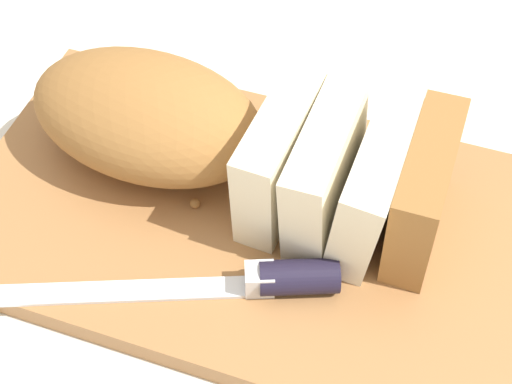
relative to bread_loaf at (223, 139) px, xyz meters
The scene contains 8 objects.
ground_plane 0.08m from the bread_loaf, 38.62° to the right, with size 3.00×3.00×0.00m, color silver.
cutting_board 0.07m from the bread_loaf, 38.62° to the right, with size 0.45×0.25×0.02m, color #9E6B3D.
bread_loaf is the anchor object (origin of this frame).
bread_knife 0.11m from the bread_loaf, 58.19° to the right, with size 0.26×0.12×0.02m.
crumb_near_knife 0.05m from the bread_loaf, 105.59° to the right, with size 0.01×0.01×0.01m, color #996633.
crumb_near_loaf 0.09m from the bread_loaf, 25.80° to the left, with size 0.00×0.00×0.00m, color #996633.
crumb_stray_left 0.12m from the bread_loaf, ahead, with size 0.01×0.01×0.01m, color #996633.
crumb_stray_right 0.05m from the bread_loaf, behind, with size 0.01×0.01×0.01m, color #996633.
Camera 1 is at (0.11, -0.30, 0.46)m, focal length 50.49 mm.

